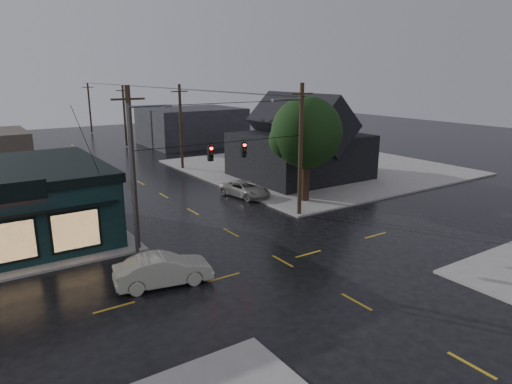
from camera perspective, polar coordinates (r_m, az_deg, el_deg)
ground_plane at (r=27.40m, az=3.33°, el=-8.62°), size 160.00×160.00×0.00m
sidewalk_ne at (r=54.41m, az=7.53°, el=3.12°), size 28.00×28.00×0.15m
ne_building at (r=48.24m, az=5.54°, el=7.01°), size 12.60×11.60×8.75m
corner_tree at (r=38.65m, az=6.36°, el=7.34°), size 6.02×6.02×8.86m
utility_pole_nw at (r=29.96m, az=-14.49°, el=-7.00°), size 2.00×0.32×10.15m
utility_pole_ne at (r=35.97m, az=5.39°, el=-2.92°), size 2.00×0.32×10.15m
utility_pole_far_a at (r=53.83m, az=-9.15°, el=2.85°), size 2.00×0.32×9.65m
utility_pole_far_b at (r=72.25m, az=-15.85°, el=5.46°), size 2.00×0.32×9.15m
utility_pole_far_c at (r=91.33m, az=-19.82°, el=6.96°), size 2.00×0.32×9.15m
span_signal_assembly at (r=31.08m, az=-3.62°, el=5.14°), size 13.00×0.48×1.23m
streetlight_nw at (r=29.25m, az=-14.59°, el=-7.54°), size 5.40×0.30×9.15m
streetlight_ne at (r=36.79m, az=5.31°, el=-2.52°), size 5.40×0.30×9.15m
bg_building_east at (r=72.60m, az=-8.06°, el=8.14°), size 14.00×12.00×5.60m
sedan_cream at (r=24.68m, az=-11.51°, el=-9.51°), size 5.28×2.66×1.66m
suv_silver at (r=41.04m, az=-1.36°, el=0.36°), size 3.20×5.38×1.40m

